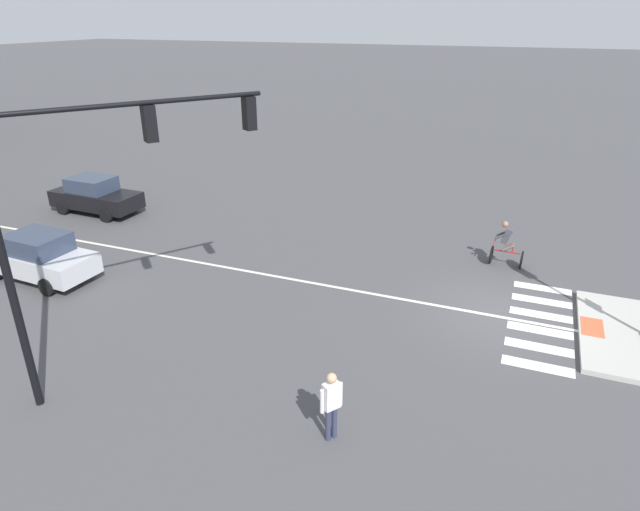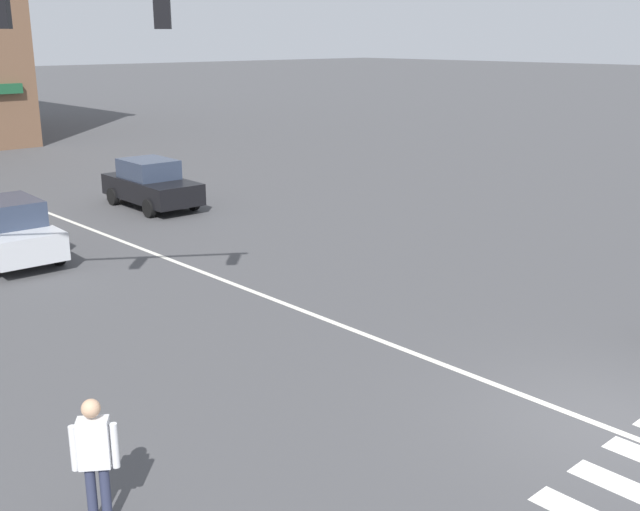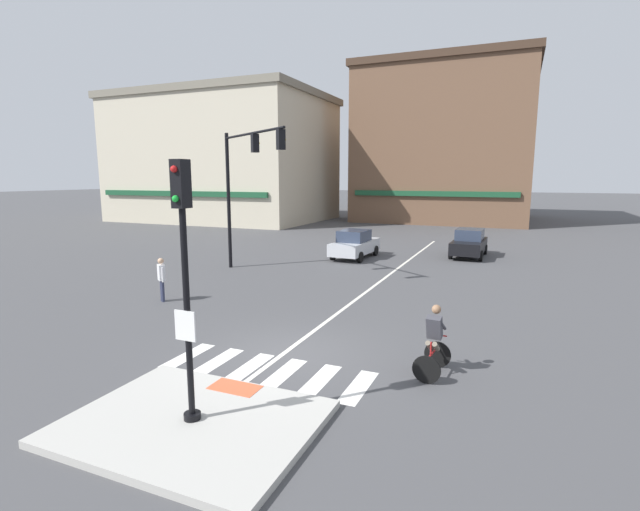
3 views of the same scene
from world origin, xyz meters
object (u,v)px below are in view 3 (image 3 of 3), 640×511
traffic_light_mast (243,174)px  pedestrian_at_curb_left (162,276)px  car_black_eastbound_distant (469,243)px  car_silver_westbound_distant (355,244)px  cyclist (434,339)px  signal_pole (185,269)px

traffic_light_mast → pedestrian_at_curb_left: 6.82m
car_black_eastbound_distant → car_silver_westbound_distant: bearing=-153.1°
traffic_light_mast → cyclist: size_ratio=4.07×
signal_pole → car_black_eastbound_distant: (2.89, 21.96, -2.24)m
signal_pole → car_black_eastbound_distant: size_ratio=1.16×
traffic_light_mast → pedestrian_at_curb_left: bearing=-91.3°
signal_pole → pedestrian_at_curb_left: size_ratio=2.88×
car_silver_westbound_distant → pedestrian_at_curb_left: 12.53m
cyclist → pedestrian_at_curb_left: bearing=165.8°
cyclist → car_silver_westbound_distant: bearing=115.4°
cyclist → pedestrian_at_curb_left: 10.91m
car_silver_westbound_distant → signal_pole: bearing=-80.4°
signal_pole → traffic_light_mast: 14.30m
car_silver_westbound_distant → pedestrian_at_curb_left: (-3.59, -12.00, 0.17)m
traffic_light_mast → car_black_eastbound_distant: (9.56, 9.44, -3.99)m
cyclist → signal_pole: bearing=-132.0°
car_black_eastbound_distant → traffic_light_mast: bearing=-135.3°
car_black_eastbound_distant → pedestrian_at_curb_left: size_ratio=2.49×
signal_pole → car_silver_westbound_distant: size_ratio=1.15×
pedestrian_at_curb_left → car_silver_westbound_distant: bearing=73.3°
signal_pole → cyclist: 6.05m
signal_pole → car_silver_westbound_distant: signal_pole is taller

